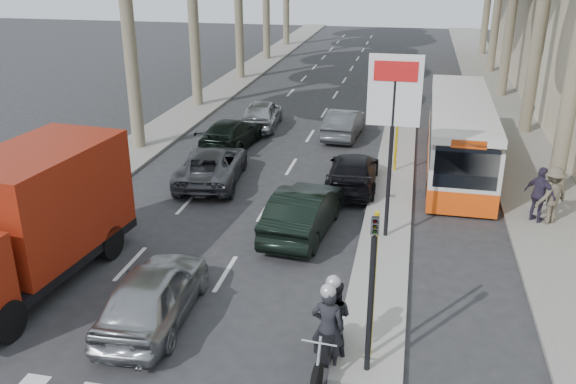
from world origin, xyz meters
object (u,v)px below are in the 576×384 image
at_px(dark_hatchback, 304,211).
at_px(motorcycle, 330,325).
at_px(red_truck, 29,218).
at_px(silver_hatchback, 153,293).
at_px(city_bus, 459,133).

height_order(dark_hatchback, motorcycle, motorcycle).
distance_m(red_truck, motorcycle, 8.32).
height_order(silver_hatchback, city_bus, city_bus).
height_order(city_bus, motorcycle, city_bus).
distance_m(silver_hatchback, dark_hatchback, 6.06).
bearing_deg(motorcycle, silver_hatchback, 174.51).
bearing_deg(dark_hatchback, red_truck, 40.61).
xyz_separation_m(city_bus, motorcycle, (-3.25, -13.56, -0.52)).
bearing_deg(motorcycle, dark_hatchback, 109.80).
bearing_deg(dark_hatchback, motorcycle, 111.13).
xyz_separation_m(dark_hatchback, red_truck, (-6.37, -4.41, 1.10)).
xyz_separation_m(dark_hatchback, city_bus, (4.95, 7.32, 0.72)).
relative_size(silver_hatchback, motorcycle, 1.76).
relative_size(dark_hatchback, motorcycle, 1.85).
distance_m(silver_hatchback, city_bus, 14.87).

